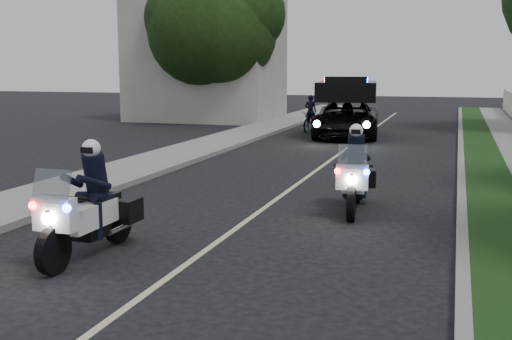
{
  "coord_description": "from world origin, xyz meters",
  "views": [
    {
      "loc": [
        3.91,
        -8.53,
        3.04
      ],
      "look_at": [
        0.12,
        3.45,
        1.0
      ],
      "focal_mm": 44.61,
      "sensor_mm": 36.0,
      "label": 1
    }
  ],
  "objects": [
    {
      "name": "police_suv",
      "position": [
        -0.7,
        19.18,
        0.0
      ],
      "size": [
        3.35,
        6.1,
        2.83
      ],
      "primitive_type": "imported",
      "rotation": [
        0.0,
        0.0,
        0.11
      ],
      "color": "black",
      "rests_on": "ground"
    },
    {
      "name": "sidewalk_left",
      "position": [
        -5.2,
        10.0,
        0.08
      ],
      "size": [
        2.0,
        60.0,
        0.16
      ],
      "primitive_type": "cube",
      "color": "gray",
      "rests_on": "ground"
    },
    {
      "name": "bicycle",
      "position": [
        -2.73,
        21.05,
        0.0
      ],
      "size": [
        0.8,
        1.91,
        0.98
      ],
      "primitive_type": "imported",
      "rotation": [
        0.0,
        0.0,
        -0.08
      ],
      "color": "black",
      "rests_on": "ground"
    },
    {
      "name": "tree_left_near",
      "position": [
        -8.14,
        23.95,
        0.0
      ],
      "size": [
        6.77,
        6.77,
        9.37
      ],
      "primitive_type": null,
      "rotation": [
        0.0,
        0.0,
        0.23
      ],
      "color": "#1D3812",
      "rests_on": "ground"
    },
    {
      "name": "cyclist",
      "position": [
        -2.73,
        21.05,
        0.0
      ],
      "size": [
        0.58,
        0.41,
        1.54
      ],
      "primitive_type": "imported",
      "rotation": [
        0.0,
        0.0,
        3.06
      ],
      "color": "black",
      "rests_on": "ground"
    },
    {
      "name": "police_moto_right",
      "position": [
        1.9,
        4.74,
        0.0
      ],
      "size": [
        0.97,
        2.25,
        1.86
      ],
      "primitive_type": null,
      "rotation": [
        0.0,
        0.0,
        0.09
      ],
      "color": "silver",
      "rests_on": "ground"
    },
    {
      "name": "police_moto_left",
      "position": [
        -1.67,
        0.16,
        0.0
      ],
      "size": [
        0.81,
        2.25,
        1.9
      ],
      "primitive_type": null,
      "rotation": [
        0.0,
        0.0,
        -0.01
      ],
      "color": "silver",
      "rests_on": "ground"
    },
    {
      "name": "building_far",
      "position": [
        -10.0,
        26.0,
        3.5
      ],
      "size": [
        8.0,
        6.0,
        7.0
      ],
      "primitive_type": "cube",
      "color": "#A8A396",
      "rests_on": "ground"
    },
    {
      "name": "ground",
      "position": [
        0.0,
        0.0,
        0.0
      ],
      "size": [
        120.0,
        120.0,
        0.0
      ],
      "primitive_type": "plane",
      "color": "black",
      "rests_on": "ground"
    },
    {
      "name": "curb_right",
      "position": [
        4.1,
        10.0,
        0.07
      ],
      "size": [
        0.2,
        60.0,
        0.15
      ],
      "primitive_type": "cube",
      "color": "gray",
      "rests_on": "ground"
    },
    {
      "name": "tree_left_far",
      "position": [
        -9.28,
        23.41,
        0.0
      ],
      "size": [
        7.03,
        7.03,
        9.51
      ],
      "primitive_type": null,
      "rotation": [
        0.0,
        0.0,
        -0.27
      ],
      "color": "#19320F",
      "rests_on": "ground"
    },
    {
      "name": "lane_marking",
      "position": [
        0.0,
        10.0,
        0.0
      ],
      "size": [
        0.12,
        50.0,
        0.01
      ],
      "primitive_type": "cube",
      "color": "#BFB78C",
      "rests_on": "ground"
    },
    {
      "name": "curb_left",
      "position": [
        -4.1,
        10.0,
        0.07
      ],
      "size": [
        0.2,
        60.0,
        0.15
      ],
      "primitive_type": "cube",
      "color": "gray",
      "rests_on": "ground"
    },
    {
      "name": "grass_verge",
      "position": [
        4.8,
        10.0,
        0.08
      ],
      "size": [
        1.2,
        60.0,
        0.16
      ],
      "primitive_type": "cube",
      "color": "#193814",
      "rests_on": "ground"
    }
  ]
}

